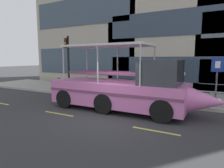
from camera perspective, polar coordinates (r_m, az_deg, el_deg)
name	(u,v)px	position (r m, az deg, el deg)	size (l,w,h in m)	color
ground_plane	(111,116)	(9.24, -0.34, -9.35)	(120.00, 120.00, 0.00)	#333335
sidewalk	(148,95)	(14.26, 10.49, -3.09)	(32.00, 4.80, 0.18)	#99968E
curb_edge	(135,101)	(11.95, 6.83, -5.06)	(32.00, 0.18, 0.18)	#B2ADA3
lane_centreline	(101,121)	(8.48, -3.39, -10.91)	(25.80, 0.12, 0.01)	#DBD64C
curb_guardrail	(136,90)	(12.17, 7.21, -1.79)	(12.51, 0.09, 0.80)	#9EA0A8
traffic_light_pole	(68,58)	(15.45, -12.94, 7.53)	(0.24, 0.46, 4.23)	black
parking_sign	(217,73)	(11.63, 28.66, 2.87)	(0.60, 0.12, 2.57)	#4C4F54
leaned_bicycle	(61,85)	(16.21, -14.90, -0.28)	(1.74, 0.46, 0.96)	black
duck_tour_boat	(126,89)	(9.97, 4.26, -1.55)	(8.82, 2.53, 3.40)	pink
pedestrian_near_bow	(183,83)	(12.45, 20.24, 0.26)	(0.23, 0.49, 1.71)	#47423D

